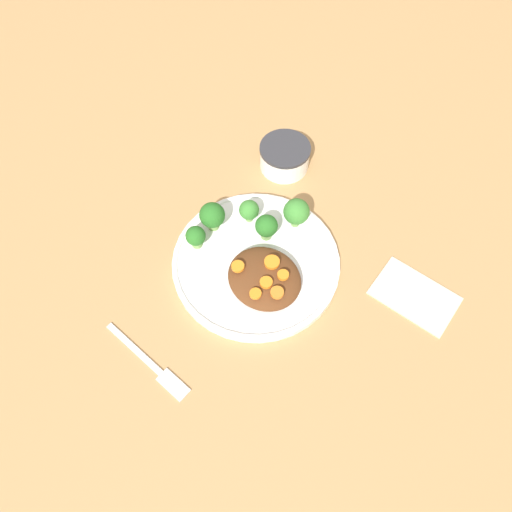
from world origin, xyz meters
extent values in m
plane|color=tan|center=(0.00, 0.00, 0.00)|extent=(4.00, 4.00, 0.00)
cylinder|color=white|center=(0.00, 0.00, 0.01)|extent=(0.29, 0.29, 0.02)
torus|color=white|center=(0.00, 0.00, 0.02)|extent=(0.28, 0.28, 0.01)
cylinder|color=white|center=(0.11, -0.20, 0.03)|extent=(0.09, 0.09, 0.05)
cylinder|color=#333338|center=(0.11, -0.20, 0.05)|extent=(0.10, 0.10, 0.01)
cylinder|color=white|center=(0.11, -0.20, 0.04)|extent=(0.08, 0.08, 0.01)
ellipsoid|color=#5B3319|center=(-0.04, 0.02, 0.03)|extent=(0.13, 0.11, 0.03)
cylinder|color=#759E51|center=(0.02, -0.05, 0.03)|extent=(0.02, 0.02, 0.02)
sphere|color=#286B23|center=(0.02, -0.05, 0.05)|extent=(0.04, 0.04, 0.04)
cylinder|color=#759E51|center=(0.10, 0.05, 0.02)|extent=(0.02, 0.02, 0.02)
sphere|color=#286B23|center=(0.10, 0.05, 0.04)|extent=(0.03, 0.03, 0.03)
cylinder|color=#759E51|center=(0.07, -0.05, 0.02)|extent=(0.01, 0.01, 0.02)
sphere|color=#3D8433|center=(0.07, -0.05, 0.04)|extent=(0.04, 0.04, 0.04)
cylinder|color=#759E51|center=(0.10, 0.00, 0.03)|extent=(0.02, 0.02, 0.02)
sphere|color=#286B23|center=(0.10, 0.00, 0.05)|extent=(0.04, 0.04, 0.04)
cylinder|color=#759E51|center=(0.00, -0.10, 0.03)|extent=(0.01, 0.01, 0.02)
sphere|color=#3D8433|center=(0.00, -0.10, 0.05)|extent=(0.05, 0.05, 0.05)
cylinder|color=orange|center=(-0.05, 0.03, 0.05)|extent=(0.02, 0.02, 0.01)
cylinder|color=orange|center=(-0.04, 0.00, 0.05)|extent=(0.03, 0.03, 0.01)
cylinder|color=orange|center=(0.00, 0.04, 0.05)|extent=(0.02, 0.02, 0.01)
cylinder|color=orange|center=(-0.05, 0.06, 0.05)|extent=(0.02, 0.02, 0.00)
cylinder|color=orange|center=(-0.06, 0.01, 0.05)|extent=(0.02, 0.02, 0.01)
cylinder|color=orange|center=(-0.08, 0.04, 0.05)|extent=(0.02, 0.02, 0.01)
cube|color=silver|center=(0.04, 0.24, 0.00)|extent=(0.12, 0.01, 0.01)
cube|color=silver|center=(-0.05, 0.24, 0.00)|extent=(0.05, 0.03, 0.01)
cube|color=beige|center=(-0.24, -0.14, 0.00)|extent=(0.14, 0.10, 0.01)
camera|label=1|loc=(-0.29, 0.31, 0.75)|focal=35.00mm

